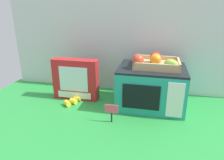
{
  "coord_description": "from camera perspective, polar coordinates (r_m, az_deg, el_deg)",
  "views": [
    {
      "loc": [
        0.24,
        -1.15,
        0.58
      ],
      "look_at": [
        -0.02,
        0.01,
        0.14
      ],
      "focal_mm": 33.27,
      "sensor_mm": 36.0,
      "label": 1
    }
  ],
  "objects": [
    {
      "name": "ground_plane",
      "position": [
        1.31,
        0.88,
        -6.14
      ],
      "size": [
        1.7,
        1.7,
        0.0
      ],
      "primitive_type": "plane",
      "color": "green",
      "rests_on": "ground"
    },
    {
      "name": "food_groups_crate",
      "position": [
        1.21,
        11.8,
        4.76
      ],
      "size": [
        0.26,
        0.2,
        0.08
      ],
      "color": "tan",
      "rests_on": "toy_microwave"
    },
    {
      "name": "price_sign",
      "position": [
        1.08,
        -0.12,
        -8.43
      ],
      "size": [
        0.07,
        0.01,
        0.1
      ],
      "color": "black",
      "rests_on": "ground"
    },
    {
      "name": "loose_toy_banana",
      "position": [
        1.32,
        -10.71,
        -5.65
      ],
      "size": [
        0.09,
        0.12,
        0.03
      ],
      "color": "yellow",
      "rests_on": "ground"
    },
    {
      "name": "toy_microwave",
      "position": [
        1.25,
        10.65,
        -1.79
      ],
      "size": [
        0.38,
        0.31,
        0.24
      ],
      "color": "teal",
      "rests_on": "ground"
    },
    {
      "name": "cookie_set_box",
      "position": [
        1.34,
        -9.96,
        0.17
      ],
      "size": [
        0.29,
        0.07,
        0.26
      ],
      "color": "red",
      "rests_on": "ground"
    },
    {
      "name": "display_back_panel",
      "position": [
        1.43,
        2.92,
        11.17
      ],
      "size": [
        1.61,
        0.03,
        0.72
      ],
      "primitive_type": "cube",
      "color": "silver",
      "rests_on": "ground"
    }
  ]
}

